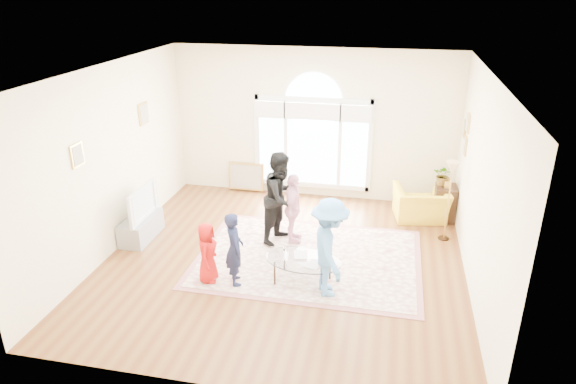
% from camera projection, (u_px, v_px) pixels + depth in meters
% --- Properties ---
extents(ground, '(6.00, 6.00, 0.00)m').
position_uv_depth(ground, '(283.00, 261.00, 8.75)').
color(ground, '#5A2E16').
rests_on(ground, ground).
extents(room_shell, '(6.00, 6.00, 6.00)m').
position_uv_depth(room_shell, '(312.00, 128.00, 10.70)').
color(room_shell, beige).
rests_on(room_shell, ground).
extents(area_rug, '(3.60, 2.60, 0.02)m').
position_uv_depth(area_rug, '(308.00, 258.00, 8.84)').
color(area_rug, '#F1E1C0').
rests_on(area_rug, ground).
extents(rug_border, '(3.80, 2.80, 0.01)m').
position_uv_depth(rug_border, '(308.00, 258.00, 8.84)').
color(rug_border, '#9C5E5D').
rests_on(rug_border, ground).
extents(tv_console, '(0.45, 1.00, 0.42)m').
position_uv_depth(tv_console, '(141.00, 228.00, 9.46)').
color(tv_console, gray).
rests_on(tv_console, ground).
extents(television, '(0.17, 1.04, 0.60)m').
position_uv_depth(television, '(138.00, 202.00, 9.26)').
color(television, black).
rests_on(television, tv_console).
extents(coffee_table, '(1.31, 0.94, 0.54)m').
position_uv_depth(coffee_table, '(303.00, 260.00, 7.99)').
color(coffee_table, silver).
rests_on(coffee_table, ground).
extents(armchair, '(1.16, 1.05, 0.66)m').
position_uv_depth(armchair, '(421.00, 204.00, 10.17)').
color(armchair, yellow).
rests_on(armchair, ground).
extents(side_cabinet, '(0.40, 0.50, 0.70)m').
position_uv_depth(side_cabinet, '(445.00, 203.00, 10.16)').
color(side_cabinet, black).
rests_on(side_cabinet, ground).
extents(floor_lamp, '(0.29, 0.29, 1.51)m').
position_uv_depth(floor_lamp, '(452.00, 174.00, 9.01)').
color(floor_lamp, black).
rests_on(floor_lamp, ground).
extents(plant_pedestal, '(0.20, 0.20, 0.70)m').
position_uv_depth(plant_pedestal, '(440.00, 201.00, 10.22)').
color(plant_pedestal, white).
rests_on(plant_pedestal, ground).
extents(potted_plant, '(0.45, 0.41, 0.42)m').
position_uv_depth(potted_plant, '(444.00, 175.00, 10.00)').
color(potted_plant, '#33722D').
rests_on(potted_plant, plant_pedestal).
extents(leaning_picture, '(0.80, 0.14, 0.62)m').
position_uv_depth(leaning_picture, '(247.00, 191.00, 11.65)').
color(leaning_picture, tan).
rests_on(leaning_picture, ground).
extents(child_red, '(0.36, 0.51, 0.99)m').
position_uv_depth(child_red, '(207.00, 252.00, 7.99)').
color(child_red, red).
rests_on(child_red, area_rug).
extents(child_navy, '(0.44, 0.52, 1.19)m').
position_uv_depth(child_navy, '(234.00, 249.00, 7.89)').
color(child_navy, '#171C3A').
rests_on(child_navy, area_rug).
extents(child_black, '(0.88, 0.99, 1.68)m').
position_uv_depth(child_black, '(281.00, 197.00, 9.12)').
color(child_black, black).
rests_on(child_black, area_rug).
extents(child_pink, '(0.38, 0.78, 1.29)m').
position_uv_depth(child_pink, '(293.00, 209.00, 9.14)').
color(child_pink, '#F2A8C0').
rests_on(child_pink, area_rug).
extents(child_blue, '(0.87, 1.13, 1.54)m').
position_uv_depth(child_blue, '(329.00, 248.00, 7.56)').
color(child_blue, '#5697E8').
rests_on(child_blue, area_rug).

